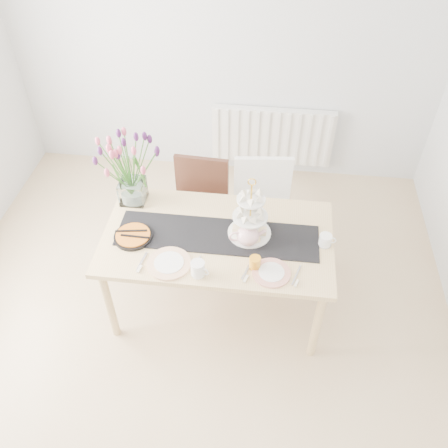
# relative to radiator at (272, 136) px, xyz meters

# --- Properties ---
(room_shell) EXTENTS (4.50, 4.50, 4.50)m
(room_shell) POSITION_rel_radiator_xyz_m (-0.50, -2.19, 0.85)
(room_shell) COLOR tan
(room_shell) RESTS_ON ground
(radiator) EXTENTS (1.20, 0.08, 0.60)m
(radiator) POSITION_rel_radiator_xyz_m (0.00, 0.00, 0.00)
(radiator) COLOR white
(radiator) RESTS_ON room_shell
(dining_table) EXTENTS (1.60, 0.90, 0.75)m
(dining_table) POSITION_rel_radiator_xyz_m (-0.32, -1.75, 0.22)
(dining_table) COLOR tan
(dining_table) RESTS_ON ground
(chair_brown) EXTENTS (0.46, 0.46, 0.89)m
(chair_brown) POSITION_rel_radiator_xyz_m (-0.55, -1.16, 0.07)
(chair_brown) COLOR #371A14
(chair_brown) RESTS_ON ground
(chair_white) EXTENTS (0.51, 0.51, 0.93)m
(chair_white) POSITION_rel_radiator_xyz_m (-0.04, -1.17, 0.10)
(chair_white) COLOR white
(chair_white) RESTS_ON ground
(table_runner) EXTENTS (1.40, 0.35, 0.01)m
(table_runner) POSITION_rel_radiator_xyz_m (-0.32, -1.75, 0.30)
(table_runner) COLOR black
(table_runner) RESTS_ON dining_table
(tulip_vase) EXTENTS (0.66, 0.66, 0.56)m
(tulip_vase) POSITION_rel_radiator_xyz_m (-0.99, -1.44, 0.66)
(tulip_vase) COLOR silver
(tulip_vase) RESTS_ON dining_table
(cake_stand) EXTENTS (0.30, 0.30, 0.44)m
(cake_stand) POSITION_rel_radiator_xyz_m (-0.11, -1.70, 0.43)
(cake_stand) COLOR gold
(cake_stand) RESTS_ON dining_table
(teapot) EXTENTS (0.28, 0.25, 0.16)m
(teapot) POSITION_rel_radiator_xyz_m (-0.11, -1.79, 0.38)
(teapot) COLOR white
(teapot) RESTS_ON dining_table
(cream_jug) EXTENTS (0.09, 0.09, 0.09)m
(cream_jug) POSITION_rel_radiator_xyz_m (0.41, -1.74, 0.34)
(cream_jug) COLOR white
(cream_jug) RESTS_ON dining_table
(tart_tin) EXTENTS (0.27, 0.27, 0.03)m
(tart_tin) POSITION_rel_radiator_xyz_m (-0.90, -1.83, 0.32)
(tart_tin) COLOR black
(tart_tin) RESTS_ON dining_table
(mug_white) EXTENTS (0.12, 0.12, 0.11)m
(mug_white) POSITION_rel_radiator_xyz_m (-0.40, -2.10, 0.35)
(mug_white) COLOR white
(mug_white) RESTS_ON dining_table
(mug_orange) EXTENTS (0.10, 0.10, 0.09)m
(mug_orange) POSITION_rel_radiator_xyz_m (-0.05, -2.00, 0.34)
(mug_orange) COLOR orange
(mug_orange) RESTS_ON dining_table
(plate_left) EXTENTS (0.34, 0.34, 0.02)m
(plate_left) POSITION_rel_radiator_xyz_m (-0.61, -2.04, 0.31)
(plate_left) COLOR white
(plate_left) RESTS_ON dining_table
(plate_right) EXTENTS (0.31, 0.31, 0.01)m
(plate_right) POSITION_rel_radiator_xyz_m (0.06, -2.04, 0.31)
(plate_right) COLOR silver
(plate_right) RESTS_ON dining_table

